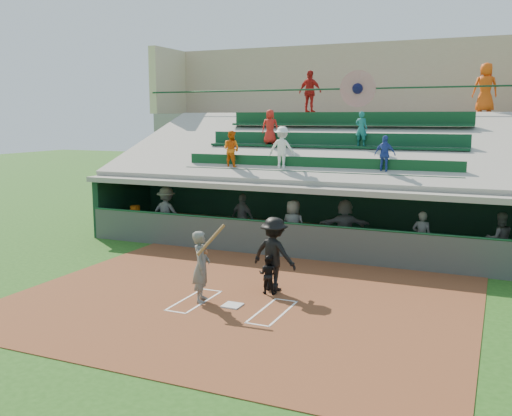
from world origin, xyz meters
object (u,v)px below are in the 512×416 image
at_px(home_plate, 232,305).
at_px(batter_at_plate, 201,266).
at_px(white_table, 135,225).
at_px(catcher, 268,274).
at_px(water_cooler, 135,210).

relative_size(home_plate, batter_at_plate, 0.22).
distance_m(home_plate, batter_at_plate, 1.20).
xyz_separation_m(batter_at_plate, white_table, (-6.23, 6.04, -0.51)).
xyz_separation_m(catcher, water_cooler, (-7.47, 4.90, 0.41)).
height_order(white_table, water_cooler, water_cooler).
height_order(home_plate, white_table, white_table).
relative_size(white_table, water_cooler, 2.10).
xyz_separation_m(white_table, water_cooler, (-0.00, 0.07, 0.54)).
height_order(batter_at_plate, catcher, batter_at_plate).
bearing_deg(white_table, catcher, -54.56).
relative_size(batter_at_plate, water_cooler, 5.16).
height_order(home_plate, water_cooler, water_cooler).
xyz_separation_m(home_plate, batter_at_plate, (-0.84, 0.03, 0.86)).
distance_m(white_table, water_cooler, 0.54).
bearing_deg(batter_at_plate, home_plate, -2.07).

